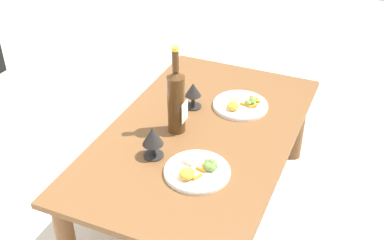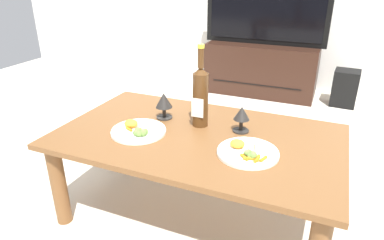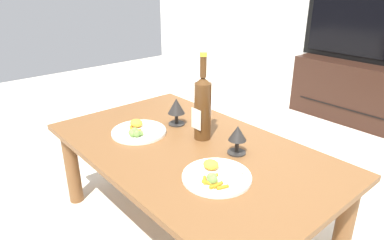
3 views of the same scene
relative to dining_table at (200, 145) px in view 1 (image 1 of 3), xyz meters
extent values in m
plane|color=beige|center=(0.00, 0.00, -0.36)|extent=(6.40, 6.40, 0.00)
cube|color=brown|center=(0.00, 0.00, 0.05)|extent=(1.25, 0.75, 0.03)
cylinder|color=brown|center=(0.56, -0.31, -0.16)|extent=(0.07, 0.07, 0.41)
cylinder|color=brown|center=(0.56, 0.31, -0.16)|extent=(0.07, 0.07, 0.41)
cylinder|color=#4C2D14|center=(-0.03, 0.10, 0.19)|extent=(0.07, 0.07, 0.25)
cone|color=#4C2D14|center=(-0.03, 0.10, 0.33)|extent=(0.07, 0.07, 0.03)
cylinder|color=#4C2D14|center=(-0.03, 0.10, 0.39)|extent=(0.03, 0.03, 0.09)
cylinder|color=yellow|center=(-0.03, 0.10, 0.44)|extent=(0.03, 0.03, 0.02)
cube|color=silver|center=(-0.03, 0.06, 0.17)|extent=(0.06, 0.00, 0.09)
cylinder|color=black|center=(-0.22, 0.11, 0.07)|extent=(0.08, 0.08, 0.01)
cylinder|color=black|center=(-0.22, 0.11, 0.10)|extent=(0.02, 0.02, 0.05)
cone|color=black|center=(-0.22, 0.11, 0.16)|extent=(0.08, 0.08, 0.07)
cylinder|color=black|center=(0.17, 0.11, 0.07)|extent=(0.07, 0.07, 0.01)
cylinder|color=black|center=(0.17, 0.11, 0.10)|extent=(0.02, 0.02, 0.05)
cone|color=black|center=(0.17, 0.11, 0.16)|extent=(0.07, 0.07, 0.06)
cylinder|color=white|center=(-0.25, -0.09, 0.07)|extent=(0.25, 0.25, 0.01)
torus|color=white|center=(-0.25, -0.09, 0.08)|extent=(0.25, 0.25, 0.01)
ellipsoid|color=orange|center=(-0.30, -0.07, 0.10)|extent=(0.06, 0.06, 0.03)
cube|color=beige|center=(-0.21, -0.05, 0.09)|extent=(0.06, 0.05, 0.02)
cylinder|color=orange|center=(-0.23, -0.12, 0.09)|extent=(0.03, 0.04, 0.01)
cylinder|color=orange|center=(-0.25, -0.10, 0.09)|extent=(0.02, 0.04, 0.01)
cylinder|color=orange|center=(-0.29, -0.11, 0.09)|extent=(0.04, 0.03, 0.01)
sphere|color=olive|center=(-0.22, -0.15, 0.09)|extent=(0.03, 0.03, 0.03)
sphere|color=olive|center=(-0.20, -0.11, 0.09)|extent=(0.03, 0.03, 0.03)
sphere|color=olive|center=(-0.23, -0.14, 0.09)|extent=(0.03, 0.03, 0.03)
sphere|color=olive|center=(-0.20, -0.13, 0.09)|extent=(0.03, 0.03, 0.03)
sphere|color=olive|center=(-0.23, -0.12, 0.10)|extent=(0.03, 0.03, 0.03)
cylinder|color=white|center=(0.25, -0.09, 0.07)|extent=(0.25, 0.25, 0.01)
torus|color=white|center=(0.25, -0.09, 0.08)|extent=(0.25, 0.25, 0.01)
ellipsoid|color=orange|center=(0.20, -0.07, 0.10)|extent=(0.06, 0.05, 0.03)
cube|color=beige|center=(0.30, -0.05, 0.09)|extent=(0.07, 0.06, 0.02)
cylinder|color=orange|center=(0.25, -0.15, 0.09)|extent=(0.04, 0.04, 0.01)
cylinder|color=orange|center=(0.27, -0.15, 0.09)|extent=(0.04, 0.03, 0.01)
cylinder|color=orange|center=(0.30, -0.15, 0.09)|extent=(0.02, 0.04, 0.01)
cylinder|color=orange|center=(0.29, -0.14, 0.09)|extent=(0.04, 0.03, 0.01)
cylinder|color=orange|center=(0.30, -0.13, 0.09)|extent=(0.01, 0.04, 0.01)
cylinder|color=orange|center=(0.32, -0.13, 0.09)|extent=(0.02, 0.04, 0.01)
cylinder|color=orange|center=(0.25, -0.11, 0.09)|extent=(0.02, 0.04, 0.01)
sphere|color=olive|center=(0.27, -0.14, 0.09)|extent=(0.02, 0.02, 0.02)
sphere|color=olive|center=(0.28, -0.14, 0.09)|extent=(0.03, 0.03, 0.03)
sphere|color=olive|center=(0.26, -0.13, 0.09)|extent=(0.03, 0.03, 0.03)
sphere|color=olive|center=(0.26, -0.12, 0.09)|extent=(0.03, 0.03, 0.03)
camera|label=1|loc=(-1.55, -0.63, 1.24)|focal=45.90mm
camera|label=2|loc=(0.51, -1.27, 0.74)|focal=31.82mm
camera|label=3|loc=(0.99, -0.84, 0.73)|focal=32.19mm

